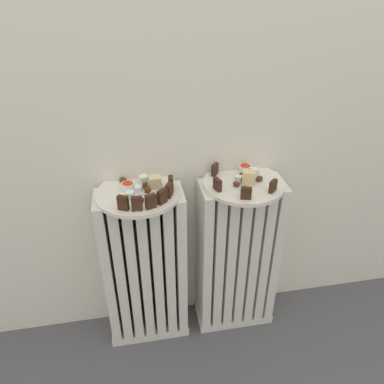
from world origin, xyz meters
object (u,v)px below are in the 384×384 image
radiator_right (237,258)px  jam_bowl_left (128,186)px  plate_left (138,193)px  radiator_left (145,270)px  plate_right (243,183)px  jam_bowl_right (245,168)px  fork (139,199)px

radiator_right → jam_bowl_left: (-0.36, 0.02, 0.33)m
plate_left → radiator_left: bearing=0.0°
radiator_left → plate_right: (0.33, 0.00, 0.31)m
jam_bowl_right → fork: jam_bowl_right is taller
radiator_right → plate_left: (-0.33, 0.00, 0.31)m
radiator_right → fork: bearing=-172.2°
plate_left → fork: size_ratio=2.39×
plate_left → fork: 0.05m
plate_left → radiator_right: bearing=0.0°
radiator_right → plate_right: (0.00, 0.00, 0.31)m
plate_right → jam_bowl_left: 0.36m
jam_bowl_left → radiator_left: bearing=-30.4°
radiator_left → fork: 0.32m
radiator_right → fork: 0.46m
fork → plate_right: bearing=7.8°
radiator_left → fork: size_ratio=5.62×
plate_left → plate_right: 0.33m
jam_bowl_left → plate_right: bearing=-2.7°
plate_left → jam_bowl_left: jam_bowl_left is taller
plate_left → plate_right: bearing=0.0°
jam_bowl_left → jam_bowl_right: same height
radiator_left → jam_bowl_left: bearing=149.6°
jam_bowl_left → fork: bearing=-64.2°
radiator_left → plate_right: plate_right is taller
radiator_left → radiator_right: (0.33, 0.00, 0.00)m
radiator_left → radiator_right: same height
jam_bowl_left → jam_bowl_right: (0.38, 0.04, 0.00)m
jam_bowl_left → fork: size_ratio=0.36×
jam_bowl_right → radiator_left: bearing=-170.2°
plate_left → jam_bowl_left: (-0.03, 0.02, 0.02)m
fork → radiator_left: bearing=91.3°
plate_right → jam_bowl_left: size_ratio=6.69×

